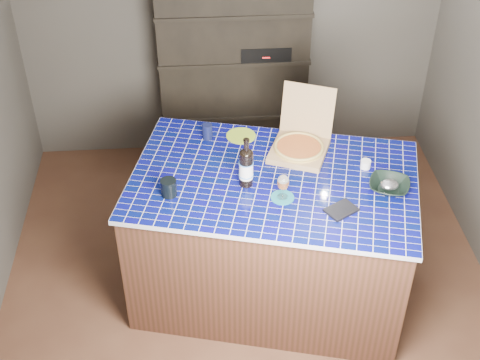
{
  "coord_description": "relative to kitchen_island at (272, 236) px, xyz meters",
  "views": [
    {
      "loc": [
        -0.31,
        -3.39,
        3.58
      ],
      "look_at": [
        -0.06,
        0.0,
        0.93
      ],
      "focal_mm": 50.0,
      "sensor_mm": 36.0,
      "label": 1
    }
  ],
  "objects": [
    {
      "name": "shelving_unit",
      "position": [
        -0.15,
        1.61,
        0.41
      ],
      "size": [
        1.2,
        0.41,
        1.8
      ],
      "color": "black",
      "rests_on": "floor"
    },
    {
      "name": "tumbler",
      "position": [
        -0.66,
        -0.11,
        0.55
      ],
      "size": [
        0.1,
        0.1,
        0.11
      ],
      "primitive_type": "cylinder",
      "color": "black",
      "rests_on": "kitchen_island"
    },
    {
      "name": "bowl",
      "position": [
        0.7,
        -0.17,
        0.52
      ],
      "size": [
        0.32,
        0.32,
        0.06
      ],
      "primitive_type": "imported",
      "rotation": [
        0.0,
        0.0,
        -0.37
      ],
      "color": "black",
      "rests_on": "kitchen_island"
    },
    {
      "name": "kitchen_island",
      "position": [
        0.0,
        0.0,
        0.0
      ],
      "size": [
        2.03,
        1.55,
        0.99
      ],
      "rotation": [
        0.0,
        0.0,
        -0.25
      ],
      "color": "#4E2A1E",
      "rests_on": "floor"
    },
    {
      "name": "foil_contents",
      "position": [
        0.7,
        -0.17,
        0.53
      ],
      "size": [
        0.12,
        0.1,
        0.05
      ],
      "primitive_type": "ellipsoid",
      "color": "silver",
      "rests_on": "bowl"
    },
    {
      "name": "wine_glass",
      "position": [
        0.03,
        -0.2,
        0.61
      ],
      "size": [
        0.07,
        0.07,
        0.17
      ],
      "color": "white",
      "rests_on": "teal_trivet"
    },
    {
      "name": "room",
      "position": [
        -0.15,
        0.08,
        0.75
      ],
      "size": [
        3.5,
        3.5,
        3.5
      ],
      "color": "brown",
      "rests_on": "ground"
    },
    {
      "name": "navy_cup",
      "position": [
        -0.4,
        0.49,
        0.55
      ],
      "size": [
        0.07,
        0.07,
        0.11
      ],
      "primitive_type": "cylinder",
      "color": "#0E1233",
      "rests_on": "kitchen_island"
    },
    {
      "name": "pizza_box",
      "position": [
        0.2,
        0.28,
        0.55
      ],
      "size": [
        0.49,
        0.54,
        0.39
      ],
      "rotation": [
        0.0,
        0.0,
        -0.38
      ],
      "color": "#A77B56",
      "rests_on": "kitchen_island"
    },
    {
      "name": "dvd_case",
      "position": [
        0.36,
        -0.34,
        0.5
      ],
      "size": [
        0.22,
        0.21,
        0.01
      ],
      "primitive_type": "cube",
      "rotation": [
        0.0,
        0.0,
        -1.02
      ],
      "color": "black",
      "rests_on": "kitchen_island"
    },
    {
      "name": "green_trivet",
      "position": [
        -0.17,
        0.49,
        0.5
      ],
      "size": [
        0.2,
        0.2,
        0.01
      ],
      "primitive_type": "cylinder",
      "color": "#9ABF28",
      "rests_on": "kitchen_island"
    },
    {
      "name": "teal_trivet",
      "position": [
        0.03,
        -0.2,
        0.5
      ],
      "size": [
        0.14,
        0.14,
        0.01
      ],
      "primitive_type": "cylinder",
      "color": "#176B78",
      "rests_on": "kitchen_island"
    },
    {
      "name": "mead_bottle",
      "position": [
        -0.18,
        -0.04,
        0.63
      ],
      "size": [
        0.09,
        0.09,
        0.34
      ],
      "color": "black",
      "rests_on": "kitchen_island"
    },
    {
      "name": "white_jar",
      "position": [
        0.6,
        0.07,
        0.52
      ],
      "size": [
        0.07,
        0.07,
        0.06
      ],
      "primitive_type": "cylinder",
      "color": "white",
      "rests_on": "kitchen_island"
    }
  ]
}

